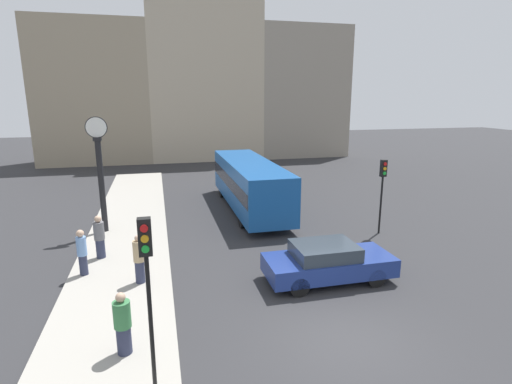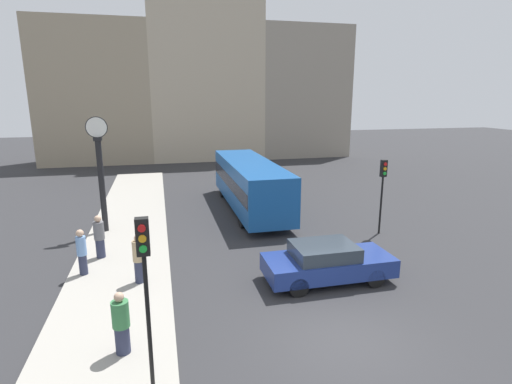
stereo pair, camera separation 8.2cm
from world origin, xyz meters
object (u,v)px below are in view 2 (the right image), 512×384
object	(u,v)px
bus_distant	(250,182)
pedestrian_grey_jacket	(99,237)
sedan_car	(327,262)
pedestrian_green_hoodie	(121,324)
pedestrian_tan_coat	(138,259)
pedestrian_blue_stripe	(82,252)
traffic_light_far	(383,181)
traffic_light_near	(145,270)
street_clock	(101,173)

from	to	relation	value
bus_distant	pedestrian_grey_jacket	bearing A→B (deg)	-141.96
sedan_car	pedestrian_green_hoodie	size ratio (longest dim) A/B	2.74
pedestrian_tan_coat	pedestrian_blue_stripe	size ratio (longest dim) A/B	1.01
bus_distant	traffic_light_far	world-z (taller)	traffic_light_far
bus_distant	pedestrian_green_hoodie	size ratio (longest dim) A/B	6.22
sedan_car	traffic_light_near	bearing A→B (deg)	-144.60
traffic_light_far	pedestrian_green_hoodie	distance (m)	12.79
traffic_light_far	pedestrian_tan_coat	xyz separation A→B (m)	(-10.57, -2.80, -1.53)
pedestrian_grey_jacket	traffic_light_far	bearing A→B (deg)	1.08
traffic_light_far	street_clock	xyz separation A→B (m)	(-12.31, 3.05, 0.37)
traffic_light_far	pedestrian_blue_stripe	distance (m)	12.71
pedestrian_tan_coat	sedan_car	bearing A→B (deg)	-10.61
bus_distant	traffic_light_far	distance (m)	7.37
pedestrian_green_hoodie	bus_distant	bearing A→B (deg)	63.84
traffic_light_near	pedestrian_tan_coat	bearing A→B (deg)	94.98
bus_distant	street_clock	world-z (taller)	street_clock
bus_distant	pedestrian_tan_coat	bearing A→B (deg)	-124.61
bus_distant	pedestrian_green_hoodie	bearing A→B (deg)	-116.16
sedan_car	pedestrian_grey_jacket	xyz separation A→B (m)	(-7.78, 3.73, 0.26)
street_clock	pedestrian_blue_stripe	size ratio (longest dim) A/B	3.18
pedestrian_grey_jacket	pedestrian_green_hoodie	bearing A→B (deg)	-78.54
bus_distant	pedestrian_green_hoodie	distance (m)	13.42
street_clock	pedestrian_grey_jacket	bearing A→B (deg)	-86.61
traffic_light_near	bus_distant	bearing A→B (deg)	68.89
traffic_light_near	pedestrian_tan_coat	size ratio (longest dim) A/B	2.29
pedestrian_blue_stripe	pedestrian_green_hoodie	xyz separation A→B (m)	(1.69, -4.94, -0.06)
sedan_car	pedestrian_tan_coat	distance (m)	6.34
bus_distant	pedestrian_tan_coat	distance (m)	9.99
bus_distant	pedestrian_tan_coat	size ratio (longest dim) A/B	5.96
sedan_car	pedestrian_tan_coat	size ratio (longest dim) A/B	2.62
bus_distant	traffic_light_near	bearing A→B (deg)	-111.11
sedan_car	traffic_light_near	size ratio (longest dim) A/B	1.15
pedestrian_tan_coat	bus_distant	bearing A→B (deg)	55.39
pedestrian_blue_stripe	pedestrian_green_hoodie	bearing A→B (deg)	-71.13
pedestrian_grey_jacket	pedestrian_blue_stripe	bearing A→B (deg)	-105.01
sedan_car	traffic_light_far	size ratio (longest dim) A/B	1.27
traffic_light_near	pedestrian_tan_coat	xyz separation A→B (m)	(-0.46, 5.27, -1.90)
pedestrian_blue_stripe	sedan_car	bearing A→B (deg)	-15.57
traffic_light_near	traffic_light_far	xyz separation A→B (m)	(10.12, 8.06, -0.37)
street_clock	pedestrian_green_hoodie	bearing A→B (deg)	-81.25
sedan_car	pedestrian_grey_jacket	bearing A→B (deg)	154.35
pedestrian_blue_stripe	bus_distant	bearing A→B (deg)	43.05
sedan_car	pedestrian_blue_stripe	bearing A→B (deg)	164.43
traffic_light_far	pedestrian_tan_coat	world-z (taller)	traffic_light_far
traffic_light_far	pedestrian_grey_jacket	xyz separation A→B (m)	(-12.12, -0.23, -1.52)
traffic_light_near	pedestrian_blue_stripe	world-z (taller)	traffic_light_near
bus_distant	pedestrian_blue_stripe	world-z (taller)	bus_distant
traffic_light_near	pedestrian_green_hoodie	bearing A→B (deg)	116.17
traffic_light_far	pedestrian_blue_stripe	world-z (taller)	traffic_light_far
sedan_car	pedestrian_tan_coat	bearing A→B (deg)	169.39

